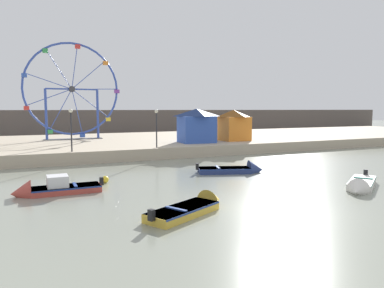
{
  "coord_description": "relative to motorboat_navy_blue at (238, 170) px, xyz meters",
  "views": [
    {
      "loc": [
        -9.93,
        -13.09,
        4.56
      ],
      "look_at": [
        1.04,
        11.0,
        1.98
      ],
      "focal_mm": 33.62,
      "sensor_mm": 36.0,
      "label": 1
    }
  ],
  "objects": [
    {
      "name": "promenade_lamp_near",
      "position": [
        -10.4,
        9.13,
        3.18
      ],
      "size": [
        0.32,
        0.32,
        3.54
      ],
      "color": "#2D2D33",
      "rests_on": "quay_promenade"
    },
    {
      "name": "mooring_buoy_orange",
      "position": [
        -9.4,
        0.3,
        0.01
      ],
      "size": [
        0.44,
        0.44,
        0.44
      ],
      "primitive_type": "sphere",
      "color": "yellow",
      "rests_on": "ground_plane"
    },
    {
      "name": "ground_plane",
      "position": [
        -3.65,
        -8.77,
        -0.21
      ],
      "size": [
        240.0,
        240.0,
        0.0
      ],
      "primitive_type": "plane",
      "color": "gray"
    },
    {
      "name": "carnival_booth_orange_canopy",
      "position": [
        7.38,
        12.96,
        2.62
      ],
      "size": [
        3.31,
        3.39,
        3.43
      ],
      "rotation": [
        0.0,
        0.0,
        0.02
      ],
      "color": "orange",
      "rests_on": "quay_promenade"
    },
    {
      "name": "motorboat_white_red_stripe",
      "position": [
        3.48,
        -7.53,
        0.01
      ],
      "size": [
        4.52,
        3.63,
        1.17
      ],
      "rotation": [
        0.0,
        0.0,
        3.74
      ],
      "color": "silver",
      "rests_on": "ground_plane"
    },
    {
      "name": "motorboat_faded_red",
      "position": [
        -12.73,
        -1.43,
        0.07
      ],
      "size": [
        4.75,
        1.46,
        1.48
      ],
      "rotation": [
        0.0,
        0.0,
        3.15
      ],
      "color": "#B24238",
      "rests_on": "ground_plane"
    },
    {
      "name": "distant_town_skyline",
      "position": [
        -3.65,
        44.04,
        1.99
      ],
      "size": [
        140.0,
        3.0,
        4.4
      ],
      "primitive_type": "cube",
      "color": "#564C47",
      "rests_on": "ground_plane"
    },
    {
      "name": "carnival_booth_blue_tent",
      "position": [
        2.54,
        12.37,
        2.68
      ],
      "size": [
        4.05,
        3.53,
        3.56
      ],
      "rotation": [
        0.0,
        0.0,
        -0.08
      ],
      "color": "#3356B7",
      "rests_on": "quay_promenade"
    },
    {
      "name": "promenade_lamp_far",
      "position": [
        -2.97,
        9.23,
        3.14
      ],
      "size": [
        0.32,
        0.32,
        3.46
      ],
      "color": "#2D2D33",
      "rests_on": "quay_promenade"
    },
    {
      "name": "motorboat_navy_blue",
      "position": [
        0.0,
        0.0,
        0.0
      ],
      "size": [
        4.88,
        2.89,
        1.4
      ],
      "rotation": [
        0.0,
        0.0,
        5.95
      ],
      "color": "navy",
      "rests_on": "ground_plane"
    },
    {
      "name": "ferris_wheel_blue_frame",
      "position": [
        -8.87,
        21.97,
        6.43
      ],
      "size": [
        10.82,
        1.2,
        11.14
      ],
      "color": "#334CA8",
      "rests_on": "quay_promenade"
    },
    {
      "name": "motorboat_mustard_yellow",
      "position": [
        -6.89,
        -7.6,
        -0.0
      ],
      "size": [
        4.66,
        3.25,
        1.24
      ],
      "rotation": [
        0.0,
        0.0,
        0.48
      ],
      "color": "gold",
      "rests_on": "ground_plane"
    },
    {
      "name": "quay_promenade",
      "position": [
        -3.65,
        19.83,
        0.32
      ],
      "size": [
        110.0,
        22.66,
        1.04
      ],
      "primitive_type": "cube",
      "color": "#B7A88E",
      "rests_on": "ground_plane"
    }
  ]
}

